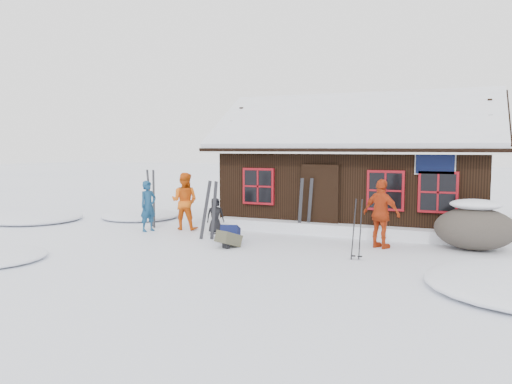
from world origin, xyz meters
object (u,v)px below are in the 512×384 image
Objects in this scene: skier_orange_right at (381,214)px; skier_orange_left at (185,201)px; skier_crouched at (215,216)px; skier_teal at (148,206)px; ski_poles at (357,230)px; backpack_olive at (229,242)px; boulder at (475,227)px; backpack_blue at (230,236)px; ski_pair_left at (210,211)px.

skier_orange_left is at bearing 19.26° from skier_orange_right.
skier_orange_right is at bearing -41.27° from skier_crouched.
skier_orange_right is (6.98, 0.16, 0.11)m from skier_teal.
ski_poles is 2.56× the size of backpack_olive.
skier_orange_right is 2.32m from boulder.
backpack_blue is (3.07, -0.56, -0.61)m from skier_teal.
skier_orange_right reaches higher than skier_crouched.
skier_crouched is at bearing 149.53° from backpack_olive.
skier_teal is 1.45× the size of skier_crouched.
backpack_olive is at bearing -91.35° from skier_crouched.
ski_pair_left is at bearing 133.08° from skier_orange_left.
backpack_blue is at bearing -166.88° from boulder.
skier_orange_left reaches higher than skier_orange_right.
backpack_olive is at bearing -159.78° from boulder.
ski_pair_left is 4.38m from ski_poles.
skier_orange_right is 4.64m from ski_pair_left.
ski_pair_left reaches higher than skier_teal.
skier_orange_right reaches higher than backpack_olive.
boulder is (7.09, 0.43, 0.04)m from skier_crouched.
skier_orange_right is at bearing 166.12° from skier_orange_left.
skier_orange_left is 1.31m from skier_crouched.
ski_pair_left is at bearing -84.21° from skier_teal.
boulder is at bearing -67.21° from skier_teal.
ski_pair_left is 1.18× the size of ski_poles.
boulder reaches higher than skier_crouched.
ski_poles is (-2.49, -2.25, 0.11)m from boulder.
skier_teal is 2.44m from ski_pair_left.
ski_pair_left is at bearing -109.57° from skier_crouched.
skier_orange_right is at bearing -71.24° from skier_teal.
boulder reaches higher than backpack_blue.
skier_crouched is at bearing 21.31° from skier_orange_right.
boulder is 1.14× the size of ski_pair_left.
ski_poles reaches higher than skier_crouched.
ski_poles reaches higher than backpack_olive.
skier_orange_left is (0.85, 0.72, 0.11)m from skier_teal.
boulder is 6.28m from backpack_blue.
ski_pair_left reaches higher than backpack_olive.
skier_orange_left reaches higher than skier_crouched.
ski_poles reaches higher than boulder.
skier_crouched is 7.10m from boulder.
backpack_blue is (-3.91, -0.73, -0.72)m from skier_orange_right.
skier_crouched is (1.23, -0.29, -0.35)m from skier_orange_left.
skier_teal is at bearing 25.82° from skier_orange_right.
backpack_olive is (-5.81, -2.14, -0.42)m from boulder.
backpack_olive is (1.28, -1.72, -0.38)m from skier_crouched.
ski_poles is at bearing 151.42° from skier_orange_left.
ski_pair_left reaches higher than ski_poles.
backpack_olive is (2.51, -2.00, -0.74)m from skier_orange_left.
skier_orange_right is 1.23× the size of ski_poles.
ski_poles is at bearing -28.39° from backpack_blue.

